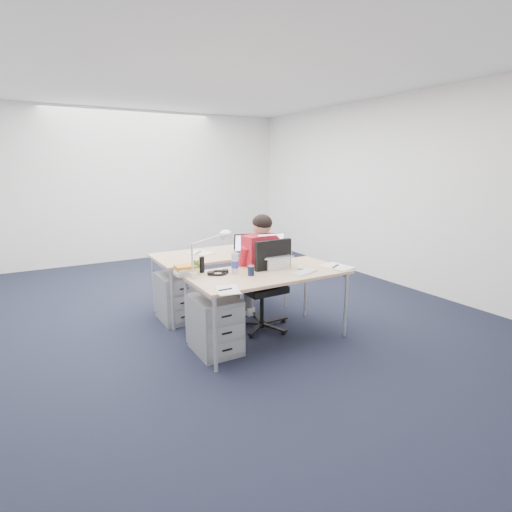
{
  "coord_description": "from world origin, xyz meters",
  "views": [
    {
      "loc": [
        -1.86,
        -4.27,
        1.78
      ],
      "look_at": [
        0.2,
        -0.72,
        0.85
      ],
      "focal_mm": 28.0,
      "sensor_mm": 36.0,
      "label": 1
    }
  ],
  "objects_px": {
    "computer_mouse": "(300,268)",
    "water_bottle": "(235,262)",
    "drawer_pedestal_near": "(215,325)",
    "can_koozie": "(251,270)",
    "office_chair": "(263,303)",
    "cordless_phone": "(202,265)",
    "desk_lamp": "(206,253)",
    "dark_laptop": "(251,244)",
    "drawer_pedestal_far": "(177,297)",
    "silver_laptop": "(275,251)",
    "desk_far": "(220,256)",
    "sunglasses": "(276,265)",
    "desk_near": "(268,276)",
    "seated_person": "(255,270)",
    "bear_figurine": "(196,267)",
    "book_stack": "(186,270)",
    "far_cup": "(258,241)",
    "headphones": "(218,272)",
    "wireless_keyboard": "(305,272)"
  },
  "relations": [
    {
      "from": "computer_mouse",
      "to": "water_bottle",
      "type": "distance_m",
      "value": 0.7
    },
    {
      "from": "drawer_pedestal_near",
      "to": "can_koozie",
      "type": "bearing_deg",
      "value": -7.58
    },
    {
      "from": "office_chair",
      "to": "computer_mouse",
      "type": "xyz_separation_m",
      "value": [
        0.24,
        -0.34,
        0.45
      ]
    },
    {
      "from": "water_bottle",
      "to": "cordless_phone",
      "type": "bearing_deg",
      "value": 145.85
    },
    {
      "from": "desk_lamp",
      "to": "dark_laptop",
      "type": "bearing_deg",
      "value": 44.78
    },
    {
      "from": "drawer_pedestal_far",
      "to": "cordless_phone",
      "type": "bearing_deg",
      "value": -86.63
    },
    {
      "from": "drawer_pedestal_near",
      "to": "silver_laptop",
      "type": "xyz_separation_m",
      "value": [
        0.74,
        0.09,
        0.63
      ]
    },
    {
      "from": "desk_far",
      "to": "can_koozie",
      "type": "height_order",
      "value": "can_koozie"
    },
    {
      "from": "sunglasses",
      "to": "dark_laptop",
      "type": "height_order",
      "value": "dark_laptop"
    },
    {
      "from": "desk_near",
      "to": "seated_person",
      "type": "height_order",
      "value": "seated_person"
    },
    {
      "from": "silver_laptop",
      "to": "bear_figurine",
      "type": "distance_m",
      "value": 0.84
    },
    {
      "from": "desk_near",
      "to": "book_stack",
      "type": "xyz_separation_m",
      "value": [
        -0.75,
        0.32,
        0.09
      ]
    },
    {
      "from": "far_cup",
      "to": "desk_lamp",
      "type": "bearing_deg",
      "value": -137.62
    },
    {
      "from": "drawer_pedestal_far",
      "to": "computer_mouse",
      "type": "height_order",
      "value": "computer_mouse"
    },
    {
      "from": "office_chair",
      "to": "dark_laptop",
      "type": "xyz_separation_m",
      "value": [
        0.13,
        0.52,
        0.57
      ]
    },
    {
      "from": "drawer_pedestal_far",
      "to": "dark_laptop",
      "type": "height_order",
      "value": "dark_laptop"
    },
    {
      "from": "seated_person",
      "to": "headphones",
      "type": "xyz_separation_m",
      "value": [
        -0.57,
        -0.27,
        0.12
      ]
    },
    {
      "from": "book_stack",
      "to": "desk_lamp",
      "type": "xyz_separation_m",
      "value": [
        0.15,
        -0.14,
        0.18
      ]
    },
    {
      "from": "office_chair",
      "to": "far_cup",
      "type": "xyz_separation_m",
      "value": [
        0.54,
        1.05,
        0.48
      ]
    },
    {
      "from": "drawer_pedestal_far",
      "to": "silver_laptop",
      "type": "distance_m",
      "value": 1.35
    },
    {
      "from": "drawer_pedestal_near",
      "to": "book_stack",
      "type": "xyz_separation_m",
      "value": [
        -0.17,
        0.29,
        0.5
      ]
    },
    {
      "from": "book_stack",
      "to": "far_cup",
      "type": "distance_m",
      "value": 1.73
    },
    {
      "from": "desk_far",
      "to": "drawer_pedestal_far",
      "type": "relative_size",
      "value": 2.91
    },
    {
      "from": "water_bottle",
      "to": "book_stack",
      "type": "relative_size",
      "value": 1.1
    },
    {
      "from": "sunglasses",
      "to": "dark_laptop",
      "type": "bearing_deg",
      "value": 73.28
    },
    {
      "from": "cordless_phone",
      "to": "computer_mouse",
      "type": "bearing_deg",
      "value": -45.53
    },
    {
      "from": "desk_far",
      "to": "book_stack",
      "type": "relative_size",
      "value": 7.48
    },
    {
      "from": "desk_near",
      "to": "cordless_phone",
      "type": "bearing_deg",
      "value": 152.0
    },
    {
      "from": "silver_laptop",
      "to": "cordless_phone",
      "type": "distance_m",
      "value": 0.78
    },
    {
      "from": "drawer_pedestal_near",
      "to": "wireless_keyboard",
      "type": "xyz_separation_m",
      "value": [
        0.89,
        -0.24,
        0.46
      ]
    },
    {
      "from": "desk_far",
      "to": "computer_mouse",
      "type": "xyz_separation_m",
      "value": [
        0.38,
        -1.14,
        0.06
      ]
    },
    {
      "from": "drawer_pedestal_far",
      "to": "drawer_pedestal_near",
      "type": "bearing_deg",
      "value": -87.55
    },
    {
      "from": "office_chair",
      "to": "headphones",
      "type": "bearing_deg",
      "value": -172.65
    },
    {
      "from": "seated_person",
      "to": "desk_lamp",
      "type": "bearing_deg",
      "value": -162.74
    },
    {
      "from": "can_koozie",
      "to": "water_bottle",
      "type": "xyz_separation_m",
      "value": [
        -0.1,
        0.15,
        0.07
      ]
    },
    {
      "from": "desk_near",
      "to": "book_stack",
      "type": "relative_size",
      "value": 7.48
    },
    {
      "from": "wireless_keyboard",
      "to": "silver_laptop",
      "type": "bearing_deg",
      "value": 94.48
    },
    {
      "from": "desk_far",
      "to": "book_stack",
      "type": "xyz_separation_m",
      "value": [
        -0.72,
        -0.76,
        0.09
      ]
    },
    {
      "from": "dark_laptop",
      "to": "silver_laptop",
      "type": "bearing_deg",
      "value": -85.19
    },
    {
      "from": "seated_person",
      "to": "desk_lamp",
      "type": "distance_m",
      "value": 0.82
    },
    {
      "from": "bear_figurine",
      "to": "cordless_phone",
      "type": "distance_m",
      "value": 0.07
    },
    {
      "from": "wireless_keyboard",
      "to": "cordless_phone",
      "type": "distance_m",
      "value": 1.04
    },
    {
      "from": "silver_laptop",
      "to": "can_koozie",
      "type": "xyz_separation_m",
      "value": [
        -0.37,
        -0.14,
        -0.12
      ]
    },
    {
      "from": "desk_near",
      "to": "sunglasses",
      "type": "relative_size",
      "value": 16.68
    },
    {
      "from": "silver_laptop",
      "to": "water_bottle",
      "type": "xyz_separation_m",
      "value": [
        -0.47,
        0.01,
        -0.06
      ]
    },
    {
      "from": "silver_laptop",
      "to": "bear_figurine",
      "type": "bearing_deg",
      "value": 175.31
    },
    {
      "from": "desk_near",
      "to": "computer_mouse",
      "type": "relative_size",
      "value": 16.5
    },
    {
      "from": "bear_figurine",
      "to": "can_koozie",
      "type": "bearing_deg",
      "value": -46.2
    },
    {
      "from": "desk_near",
      "to": "silver_laptop",
      "type": "distance_m",
      "value": 0.3
    },
    {
      "from": "drawer_pedestal_near",
      "to": "sunglasses",
      "type": "height_order",
      "value": "sunglasses"
    }
  ]
}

